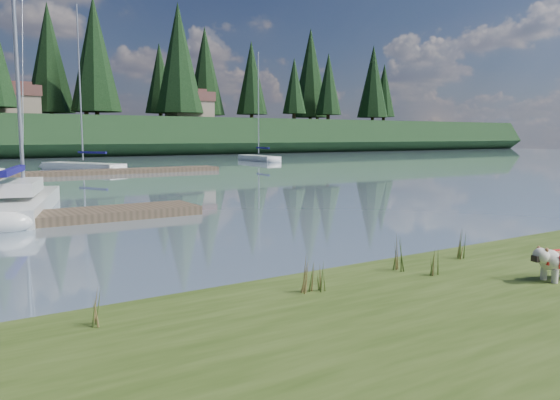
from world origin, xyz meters
TOP-DOWN VIEW (x-y plane):
  - ground at (0.00, 30.00)m, footprint 200.00×200.00m
  - bulldog at (4.74, -4.16)m, footprint 0.96×0.49m
  - sailboat_main at (-0.97, 12.54)m, footprint 4.18×9.25m
  - dock_far at (2.00, 30.00)m, footprint 26.00×2.20m
  - sailboat_bg_3 at (5.93, 35.64)m, footprint 5.50×8.47m
  - sailboat_bg_5 at (25.81, 41.86)m, footprint 2.10×8.10m
  - weed_0 at (0.91, -2.55)m, footprint 0.17×0.14m
  - weed_1 at (1.06, -2.54)m, footprint 0.17×0.14m
  - weed_2 at (2.96, -2.30)m, footprint 0.17×0.14m
  - weed_3 at (-2.15, -2.25)m, footprint 0.17×0.14m
  - weed_4 at (3.30, -2.86)m, footprint 0.17×0.14m
  - weed_5 at (4.72, -2.26)m, footprint 0.17×0.14m
  - mud_lip at (0.00, -1.60)m, footprint 60.00×0.50m
  - conifer_5 at (15.00, 70.00)m, footprint 3.96×3.96m
  - conifer_6 at (28.00, 68.00)m, footprint 7.04×7.04m
  - conifer_7 at (42.00, 71.00)m, footprint 5.28×5.28m
  - conifer_8 at (55.00, 67.00)m, footprint 4.62×4.62m
  - conifer_9 at (68.00, 70.00)m, footprint 5.94×5.94m
  - house_1 at (6.00, 71.00)m, footprint 6.30×5.30m
  - house_2 at (30.00, 69.00)m, footprint 6.30×5.30m

SIDE VIEW (x-z plane):
  - ground at x=0.00m, z-range 0.00..0.00m
  - mud_lip at x=0.00m, z-range 0.00..0.14m
  - dock_far at x=2.00m, z-range 0.00..0.30m
  - sailboat_bg_5 at x=25.81m, z-range -5.40..6.04m
  - sailboat_bg_3 at x=5.93m, z-range -6.00..6.65m
  - sailboat_main at x=-0.97m, z-range -6.12..6.96m
  - weed_3 at x=-2.15m, z-range 0.31..0.79m
  - weed_4 at x=3.30m, z-range 0.31..0.80m
  - weed_1 at x=1.06m, z-range 0.31..0.81m
  - weed_0 at x=0.91m, z-range 0.30..0.90m
  - weed_5 at x=4.72m, z-range 0.30..0.91m
  - weed_2 at x=2.96m, z-range 0.30..0.94m
  - bulldog at x=4.74m, z-range 0.42..0.99m
  - house_1 at x=6.00m, z-range 4.99..9.64m
  - house_2 at x=30.00m, z-range 4.99..9.64m
  - conifer_5 at x=15.00m, z-range 5.65..16.00m
  - conifer_8 at x=55.00m, z-range 5.62..17.40m
  - conifer_7 at x=42.00m, z-range 5.59..18.79m
  - conifer_9 at x=68.00m, z-range 5.55..20.18m
  - conifer_6 at x=28.00m, z-range 5.49..22.49m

